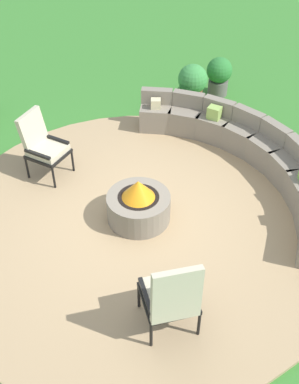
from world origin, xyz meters
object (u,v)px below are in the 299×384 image
Objects in this scene: potted_plant_0 at (219,75)px; potted_plant_1 at (189,90)px; curved_stone_bench at (249,156)px; lounge_chair_front_right at (172,296)px; fire_pit at (139,204)px; potted_plant_2 at (192,83)px; lounge_chair_front_left at (42,144)px.

potted_plant_0 is 1.17× the size of potted_plant_1.
lounge_chair_front_right is at bearing -63.47° from curved_stone_bench.
fire_pit is 0.81× the size of lounge_chair_front_right.
lounge_chair_front_right is at bearing -26.66° from fire_pit.
lounge_chair_front_right is 5.29m from potted_plant_2.
potted_plant_2 is at bearing 161.42° from lounge_chair_front_left.
curved_stone_bench is 6.65× the size of potted_plant_1.
potted_plant_1 is at bearing -89.50° from potted_plant_0.
fire_pit is 1.90m from lounge_chair_front_right.
potted_plant_1 is (-3.69, 3.67, -0.26)m from lounge_chair_front_right.
potted_plant_0 is at bearing 119.04° from fire_pit.
potted_plant_1 is at bearing 68.85° from lounge_chair_front_right.
potted_plant_1 is at bearing -78.22° from potted_plant_2.
potted_plant_2 is (-2.25, 0.83, 0.12)m from curved_stone_bench.
potted_plant_1 is (-0.22, 3.33, -0.24)m from lounge_chair_front_left.
lounge_chair_front_right reaches higher than potted_plant_1.
curved_stone_bench is at bearing -34.79° from potted_plant_0.
potted_plant_2 is at bearing 101.78° from potted_plant_1.
fire_pit reaches higher than potted_plant_1.
curved_stone_bench is at bearing 119.66° from lounge_chair_front_left.
potted_plant_2 is at bearing 68.29° from lounge_chair_front_right.
lounge_chair_front_right is (1.68, -0.84, 0.30)m from fire_pit.
fire_pit is 3.47m from potted_plant_1.
potted_plant_0 is (-0.22, 4.15, -0.18)m from lounge_chair_front_left.
lounge_chair_front_right is 1.32× the size of potted_plant_2.
lounge_chair_front_left reaches higher than fire_pit.
lounge_chair_front_left is 3.43m from potted_plant_2.
lounge_chair_front_left is at bearing -164.52° from fire_pit.
lounge_chair_front_right reaches higher than potted_plant_2.
potted_plant_2 is (-0.02, 0.09, 0.10)m from potted_plant_1.
potted_plant_2 reaches higher than fire_pit.
potted_plant_1 is (-2.23, 0.73, 0.02)m from curved_stone_bench.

